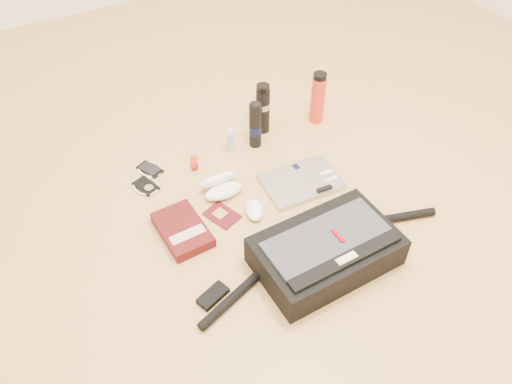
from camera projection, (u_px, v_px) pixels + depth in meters
ground at (277, 217)px, 1.82m from camera, size 4.00×4.00×0.00m
messenger_bag at (326, 251)px, 1.63m from camera, size 0.95×0.29×0.13m
laptop at (302, 182)px, 1.93m from camera, size 0.31×0.23×0.03m
book at (183, 230)px, 1.75m from camera, size 0.15×0.23×0.04m
passport at (222, 215)px, 1.82m from camera, size 0.12×0.14×0.01m
mouse at (254, 210)px, 1.82m from camera, size 0.10×0.12×0.03m
sunglasses_case at (221, 185)px, 1.89m from camera, size 0.16×0.13×0.09m
ipod at (146, 186)px, 1.92m from camera, size 0.11×0.12×0.01m
phone at (150, 169)px, 1.99m from camera, size 0.11×0.12×0.01m
inhaler at (194, 161)px, 2.01m from camera, size 0.06×0.09×0.02m
spray_bottle at (231, 141)px, 2.05m from camera, size 0.03×0.03×0.11m
aerosol_can at (255, 124)px, 2.03m from camera, size 0.05×0.05×0.22m
thermos_black at (263, 108)px, 2.10m from camera, size 0.07×0.07×0.23m
thermos_red at (318, 98)px, 2.15m from camera, size 0.07×0.07×0.24m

